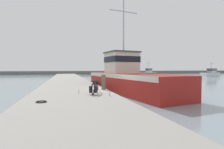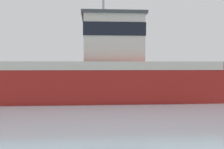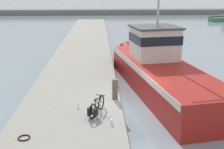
# 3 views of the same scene
# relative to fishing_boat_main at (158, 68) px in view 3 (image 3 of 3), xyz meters

# --- Properties ---
(ground_plane) EXTENTS (320.00, 320.00, 0.00)m
(ground_plane) POSITION_rel_fishing_boat_main_xyz_m (-1.97, -3.67, -1.30)
(ground_plane) COLOR gray
(dock_pier) EXTENTS (4.94, 80.00, 0.72)m
(dock_pier) POSITION_rel_fishing_boat_main_xyz_m (-5.15, -3.67, -0.94)
(dock_pier) COLOR gray
(dock_pier) RESTS_ON ground_plane
(far_shoreline) EXTENTS (180.00, 5.00, 1.27)m
(far_shoreline) POSITION_rel_fishing_boat_main_xyz_m (28.03, 56.00, -0.66)
(far_shoreline) COLOR slate
(far_shoreline) RESTS_ON ground_plane
(fishing_boat_main) EXTENTS (5.34, 14.63, 8.93)m
(fishing_boat_main) POSITION_rel_fishing_boat_main_xyz_m (0.00, 0.00, 0.00)
(fishing_boat_main) COLOR maroon
(fishing_boat_main) RESTS_ON ground_plane
(bicycle_touring) EXTENTS (0.80, 1.59, 0.75)m
(bicycle_touring) POSITION_rel_fishing_boat_main_xyz_m (-3.91, -5.43, -0.24)
(bicycle_touring) COLOR black
(bicycle_touring) RESTS_ON dock_pier
(mooring_post) EXTENTS (0.29, 0.29, 1.05)m
(mooring_post) POSITION_rel_fishing_boat_main_xyz_m (-2.94, -3.55, -0.06)
(mooring_post) COLOR brown
(mooring_post) RESTS_ON dock_pier
(hose_coil) EXTENTS (0.47, 0.47, 0.05)m
(hose_coil) POSITION_rel_fishing_boat_main_xyz_m (-6.58, -7.35, -0.56)
(hose_coil) COLOR black
(hose_coil) RESTS_ON dock_pier
(water_bottle_on_curb) EXTENTS (0.08, 0.08, 0.21)m
(water_bottle_on_curb) POSITION_rel_fishing_boat_main_xyz_m (-3.24, -6.36, -0.48)
(water_bottle_on_curb) COLOR silver
(water_bottle_on_curb) RESTS_ON dock_pier
(water_bottle_by_bike) EXTENTS (0.06, 0.06, 0.21)m
(water_bottle_by_bike) POSITION_rel_fishing_boat_main_xyz_m (-4.75, -4.59, -0.48)
(water_bottle_by_bike) COLOR silver
(water_bottle_by_bike) RESTS_ON dock_pier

